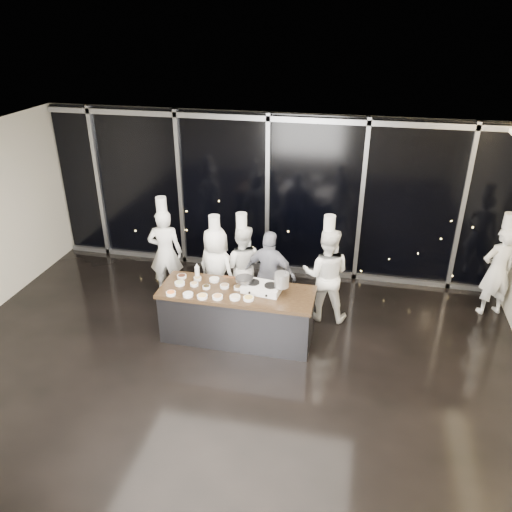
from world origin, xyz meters
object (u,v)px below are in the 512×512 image
Objects in this scene: demo_counter at (237,314)px; stove at (262,288)px; chef_side at (497,270)px; stock_pot at (282,280)px; frying_pan at (244,279)px; chef_far_left at (165,252)px; guest at (270,274)px; chef_center at (242,265)px; chef_right at (326,274)px; chef_left at (216,269)px.

demo_counter is 3.86× the size of stove.
stove is at bearing 1.45° from chef_side.
demo_counter is at bearing -176.17° from stock_pot.
chef_far_left is at bearing 156.72° from frying_pan.
chef_center is at bearing -13.39° from guest.
chef_far_left reaches higher than chef_right.
demo_counter is 1.27× the size of chef_far_left.
guest reaches higher than frying_pan.
chef_left is 0.96m from guest.
chef_left is at bearing 12.06° from guest.
frying_pan reaches higher than demo_counter.
chef_far_left is at bearing 155.27° from stock_pot.
demo_counter is 1.30× the size of chef_side.
chef_far_left is 1.11m from chef_left.
chef_left is 0.94× the size of chef_right.
guest reaches higher than stove.
demo_counter is 1.55× the size of guest.
chef_side is at bearing -164.75° from chef_right.
demo_counter is 10.91× the size of stock_pot.
stove is 0.34× the size of chef_side.
chef_left is (-0.97, 0.74, -0.16)m from stove.
frying_pan is 0.29× the size of chef_center.
guest is 0.83× the size of chef_right.
chef_left is 0.48m from chef_center.
stove is 1.18m from chef_center.
chef_far_left is 5.87m from chef_side.
guest is at bearing 6.72° from chef_right.
chef_left is 4.87m from chef_side.
frying_pan is at bearing 157.44° from chef_left.
chef_side is (3.82, 0.89, 0.06)m from guest.
chef_side reaches higher than guest.
chef_far_left is 1.47m from chef_center.
chef_center is 1.12× the size of guest.
chef_left is at bearing 30.24° from chef_center.
stock_pot is at bearing 3.83° from demo_counter.
chef_right reaches higher than guest.
frying_pan is 0.83m from guest.
chef_side is (4.11, 1.62, -0.21)m from frying_pan.
chef_far_left is at bearing -5.50° from chef_center.
stove is at bearing 115.75° from chef_center.
chef_right is (0.61, 0.89, -0.30)m from stock_pot.
chef_right is at bearing 41.50° from frying_pan.
guest reaches higher than demo_counter.
stove is at bearing 0.73° from frying_pan.
stock_pot is 0.92m from guest.
chef_right reaches higher than chef_side.
guest is (0.56, -0.25, 0.01)m from chef_center.
stove is at bearing 166.57° from chef_left.
stove is 0.35× the size of chef_left.
chef_right is at bearing -6.82° from chef_side.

